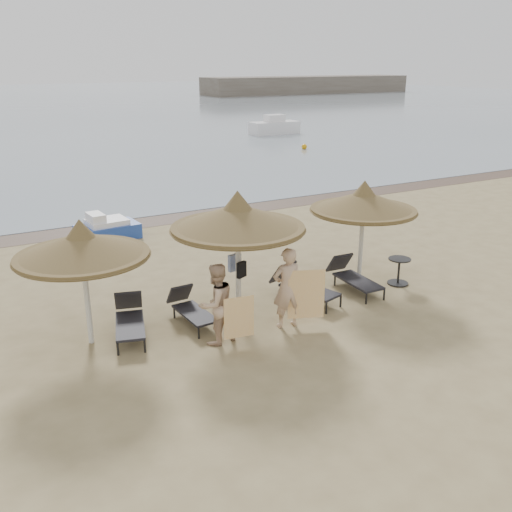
{
  "coord_description": "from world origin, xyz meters",
  "views": [
    {
      "loc": [
        -6.12,
        -10.42,
        5.65
      ],
      "look_at": [
        0.32,
        1.2,
        1.09
      ],
      "focal_mm": 40.0,
      "sensor_mm": 36.0,
      "label": 1
    }
  ],
  "objects_px": {
    "palapa_left": "(82,246)",
    "lounger_near_left": "(190,308)",
    "palapa_right": "(364,202)",
    "side_table": "(399,272)",
    "palapa_center": "(238,218)",
    "lounger_far_left": "(130,318)",
    "person_left": "(216,298)",
    "pedal_boat": "(107,229)",
    "lounger_far_right": "(352,276)",
    "person_right": "(287,282)",
    "lounger_near_right": "(301,285)"
  },
  "relations": [
    {
      "from": "palapa_left",
      "to": "side_table",
      "type": "xyz_separation_m",
      "value": [
        7.99,
        -0.6,
        -1.81
      ]
    },
    {
      "from": "palapa_center",
      "to": "side_table",
      "type": "xyz_separation_m",
      "value": [
        4.67,
        -0.22,
        -2.05
      ]
    },
    {
      "from": "palapa_right",
      "to": "person_left",
      "type": "bearing_deg",
      "value": -164.71
    },
    {
      "from": "lounger_near_right",
      "to": "lounger_far_right",
      "type": "xyz_separation_m",
      "value": [
        1.52,
        -0.09,
        -0.01
      ]
    },
    {
      "from": "palapa_right",
      "to": "lounger_near_right",
      "type": "xyz_separation_m",
      "value": [
        -2.02,
        -0.24,
        -1.82
      ]
    },
    {
      "from": "person_right",
      "to": "palapa_left",
      "type": "bearing_deg",
      "value": -12.26
    },
    {
      "from": "palapa_left",
      "to": "palapa_right",
      "type": "xyz_separation_m",
      "value": [
        7.2,
        0.05,
        0.05
      ]
    },
    {
      "from": "lounger_far_left",
      "to": "lounger_far_right",
      "type": "height_order",
      "value": "lounger_far_right"
    },
    {
      "from": "person_left",
      "to": "pedal_boat",
      "type": "xyz_separation_m",
      "value": [
        -0.04,
        8.5,
        -0.68
      ]
    },
    {
      "from": "person_right",
      "to": "side_table",
      "type": "bearing_deg",
      "value": -163.56
    },
    {
      "from": "palapa_center",
      "to": "lounger_far_left",
      "type": "height_order",
      "value": "palapa_center"
    },
    {
      "from": "palapa_right",
      "to": "person_left",
      "type": "relative_size",
      "value": 1.37
    },
    {
      "from": "palapa_right",
      "to": "side_table",
      "type": "xyz_separation_m",
      "value": [
        0.79,
        -0.66,
        -1.86
      ]
    },
    {
      "from": "lounger_far_right",
      "to": "person_left",
      "type": "bearing_deg",
      "value": -164.58
    },
    {
      "from": "palapa_right",
      "to": "lounger_far_left",
      "type": "height_order",
      "value": "palapa_right"
    },
    {
      "from": "side_table",
      "to": "person_right",
      "type": "height_order",
      "value": "person_right"
    },
    {
      "from": "lounger_far_right",
      "to": "person_right",
      "type": "height_order",
      "value": "person_right"
    },
    {
      "from": "lounger_far_left",
      "to": "lounger_near_left",
      "type": "distance_m",
      "value": 1.4
    },
    {
      "from": "person_left",
      "to": "person_right",
      "type": "height_order",
      "value": "person_right"
    },
    {
      "from": "lounger_far_left",
      "to": "side_table",
      "type": "distance_m",
      "value": 7.16
    },
    {
      "from": "lounger_far_right",
      "to": "person_left",
      "type": "distance_m",
      "value": 4.52
    },
    {
      "from": "lounger_far_right",
      "to": "person_right",
      "type": "xyz_separation_m",
      "value": [
        -2.67,
        -1.05,
        0.71
      ]
    },
    {
      "from": "lounger_near_left",
      "to": "lounger_far_right",
      "type": "distance_m",
      "value": 4.45
    },
    {
      "from": "palapa_right",
      "to": "lounger_far_left",
      "type": "distance_m",
      "value": 6.6
    },
    {
      "from": "palapa_left",
      "to": "person_left",
      "type": "relative_size",
      "value": 1.34
    },
    {
      "from": "palapa_left",
      "to": "side_table",
      "type": "height_order",
      "value": "palapa_left"
    },
    {
      "from": "palapa_right",
      "to": "lounger_near_left",
      "type": "xyz_separation_m",
      "value": [
        -4.95,
        -0.1,
        -1.87
      ]
    },
    {
      "from": "lounger_near_left",
      "to": "lounger_far_right",
      "type": "bearing_deg",
      "value": -6.44
    },
    {
      "from": "lounger_far_left",
      "to": "lounger_far_right",
      "type": "xyz_separation_m",
      "value": [
        5.84,
        -0.3,
        0.01
      ]
    },
    {
      "from": "palapa_left",
      "to": "pedal_boat",
      "type": "relative_size",
      "value": 1.31
    },
    {
      "from": "lounger_far_right",
      "to": "palapa_right",
      "type": "bearing_deg",
      "value": 36.17
    },
    {
      "from": "lounger_far_left",
      "to": "pedal_boat",
      "type": "xyz_separation_m",
      "value": [
        1.44,
        7.19,
        -0.02
      ]
    },
    {
      "from": "lounger_near_right",
      "to": "person_left",
      "type": "height_order",
      "value": "person_left"
    },
    {
      "from": "palapa_left",
      "to": "lounger_near_left",
      "type": "xyz_separation_m",
      "value": [
        2.25,
        -0.05,
        -1.82
      ]
    },
    {
      "from": "lounger_near_left",
      "to": "pedal_boat",
      "type": "height_order",
      "value": "pedal_boat"
    },
    {
      "from": "lounger_far_left",
      "to": "person_left",
      "type": "bearing_deg",
      "value": -25.58
    },
    {
      "from": "person_left",
      "to": "lounger_near_right",
      "type": "bearing_deg",
      "value": -173.42
    },
    {
      "from": "palapa_left",
      "to": "lounger_near_left",
      "type": "relative_size",
      "value": 1.62
    },
    {
      "from": "side_table",
      "to": "pedal_boat",
      "type": "distance_m",
      "value": 9.68
    },
    {
      "from": "palapa_left",
      "to": "lounger_near_right",
      "type": "relative_size",
      "value": 1.39
    },
    {
      "from": "palapa_left",
      "to": "palapa_center",
      "type": "bearing_deg",
      "value": -6.6
    },
    {
      "from": "lounger_near_right",
      "to": "lounger_far_right",
      "type": "relative_size",
      "value": 1.07
    },
    {
      "from": "palapa_right",
      "to": "pedal_boat",
      "type": "xyz_separation_m",
      "value": [
        -4.9,
        7.17,
        -1.86
      ]
    },
    {
      "from": "palapa_left",
      "to": "lounger_near_right",
      "type": "xyz_separation_m",
      "value": [
        5.17,
        -0.19,
        -1.78
      ]
    },
    {
      "from": "palapa_left",
      "to": "pedal_boat",
      "type": "distance_m",
      "value": 7.79
    },
    {
      "from": "palapa_left",
      "to": "lounger_far_right",
      "type": "xyz_separation_m",
      "value": [
        6.7,
        -0.28,
        -1.79
      ]
    },
    {
      "from": "lounger_near_right",
      "to": "person_right",
      "type": "height_order",
      "value": "person_right"
    },
    {
      "from": "lounger_far_right",
      "to": "side_table",
      "type": "relative_size",
      "value": 2.57
    },
    {
      "from": "pedal_boat",
      "to": "lounger_near_left",
      "type": "bearing_deg",
      "value": -95.43
    },
    {
      "from": "lounger_far_left",
      "to": "lounger_near_left",
      "type": "height_order",
      "value": "lounger_far_left"
    }
  ]
}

